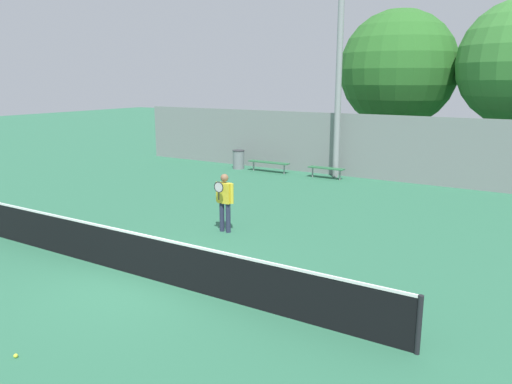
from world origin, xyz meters
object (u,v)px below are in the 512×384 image
bench_adjacent_court (326,169)px  tennis_ball (16,356)px  bench_courtside_near (269,163)px  tree_green_tall (398,69)px  light_pole_far_right (340,30)px  tennis_player (225,199)px  tennis_net (148,257)px  trash_bin (239,159)px

bench_adjacent_court → tennis_ball: bearing=-83.3°
bench_courtside_near → tree_green_tall: tree_green_tall is taller
bench_adjacent_court → light_pole_far_right: 5.88m
tree_green_tall → tennis_player: bearing=-92.2°
bench_adjacent_court → light_pole_far_right: size_ratio=0.15×
tennis_net → tennis_player: size_ratio=6.92×
tennis_net → bench_courtside_near: 13.22m
tennis_player → tree_green_tall: (0.55, 14.07, 3.78)m
light_pole_far_right → tennis_net: bearing=-84.9°
tennis_net → trash_bin: (-6.03, 12.49, -0.05)m
bench_courtside_near → tennis_net: bearing=-70.9°
tennis_ball → bench_courtside_near: bearing=106.8°
tree_green_tall → bench_adjacent_court: bearing=-104.3°
bench_courtside_near → tennis_player: bearing=-66.9°
trash_bin → tree_green_tall: bearing=41.4°
bench_courtside_near → trash_bin: 1.71m
bench_adjacent_court → trash_bin: (-4.65, 0.00, 0.02)m
bench_adjacent_court → trash_bin: size_ratio=1.79×
bench_courtside_near → tennis_ball: 16.67m
tennis_net → tennis_ball: bearing=-82.1°
bench_adjacent_court → trash_bin: bearing=180.0°
tennis_player → trash_bin: size_ratio=1.85×
tennis_net → tree_green_tall: tree_green_tall is taller
trash_bin → light_pole_far_right: bearing=6.1°
light_pole_far_right → tennis_ball: light_pole_far_right is taller
tree_green_tall → bench_courtside_near: bearing=-129.0°
tree_green_tall → light_pole_far_right: bearing=-103.3°
light_pole_far_right → tree_green_tall: bearing=76.7°
trash_bin → tennis_ball: bearing=-67.8°
tennis_player → bench_courtside_near: 9.56m
tennis_net → bench_adjacent_court: tennis_net is taller
tennis_net → tennis_ball: tennis_net is taller
bench_courtside_near → bench_adjacent_court: (2.94, 0.00, -0.01)m
bench_adjacent_court → bench_courtside_near: bearing=-180.0°
bench_adjacent_court → tennis_ball: (1.86, -15.95, -0.40)m
tennis_player → bench_adjacent_court: tennis_player is taller
bench_adjacent_court → tennis_player: bearing=-84.8°
trash_bin → tennis_ball: 17.24m
tennis_net → tennis_ball: (0.48, -3.46, -0.48)m
tennis_player → tennis_net: bearing=-80.6°
tree_green_tall → tennis_net: bearing=-89.9°
bench_adjacent_court → tennis_net: bearing=-83.7°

